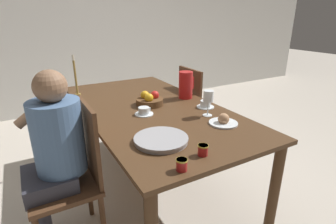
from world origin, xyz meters
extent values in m
plane|color=beige|center=(0.00, 0.00, 0.00)|extent=(20.00, 20.00, 0.00)
cube|color=white|center=(0.00, 2.45, 1.30)|extent=(10.00, 0.06, 2.60)
cube|color=#472D19|center=(0.00, 0.00, 0.73)|extent=(1.03, 2.00, 0.03)
cylinder|color=#472D19|center=(0.46, -0.94, 0.36)|extent=(0.07, 0.07, 0.72)
cylinder|color=#472D19|center=(-0.46, 0.94, 0.36)|extent=(0.07, 0.07, 0.72)
cylinder|color=#472D19|center=(0.46, 0.94, 0.36)|extent=(0.07, 0.07, 0.72)
cylinder|color=#51331E|center=(-0.96, -0.13, 0.21)|extent=(0.04, 0.04, 0.42)
cylinder|color=#51331E|center=(-0.59, -0.50, 0.21)|extent=(0.04, 0.04, 0.42)
cylinder|color=#51331E|center=(-0.59, -0.13, 0.21)|extent=(0.04, 0.04, 0.42)
cube|color=#51331E|center=(-0.78, -0.32, 0.44)|extent=(0.42, 0.42, 0.03)
cube|color=#51331E|center=(-0.58, -0.32, 0.71)|extent=(0.03, 0.39, 0.51)
cylinder|color=#51331E|center=(0.96, 0.46, 0.21)|extent=(0.04, 0.04, 0.42)
cylinder|color=#51331E|center=(0.96, 0.09, 0.21)|extent=(0.04, 0.04, 0.42)
cylinder|color=#51331E|center=(0.59, 0.46, 0.21)|extent=(0.04, 0.04, 0.42)
cylinder|color=#51331E|center=(0.59, 0.09, 0.21)|extent=(0.04, 0.04, 0.42)
cube|color=#51331E|center=(0.78, 0.27, 0.44)|extent=(0.42, 0.42, 0.03)
cube|color=#51331E|center=(0.58, 0.27, 0.71)|extent=(0.03, 0.39, 0.51)
cylinder|color=#33333D|center=(-0.92, -0.21, 0.23)|extent=(0.09, 0.09, 0.45)
cube|color=#33333D|center=(-0.85, -0.29, 0.50)|extent=(0.30, 0.34, 0.11)
cylinder|color=#4C6B93|center=(-0.76, -0.29, 0.77)|extent=(0.30, 0.30, 0.46)
sphere|color=brown|center=(-0.76, -0.29, 1.09)|extent=(0.19, 0.19, 0.19)
cylinder|color=brown|center=(-0.86, -0.08, 0.89)|extent=(0.25, 0.06, 0.20)
cylinder|color=red|center=(0.39, 0.06, 0.87)|extent=(0.13, 0.13, 0.24)
cube|color=red|center=(0.46, 0.06, 0.88)|extent=(0.02, 0.02, 0.11)
cone|color=red|center=(0.34, 0.06, 0.97)|extent=(0.04, 0.04, 0.04)
cylinder|color=white|center=(0.29, -0.40, 0.75)|extent=(0.07, 0.07, 0.00)
cylinder|color=white|center=(0.29, -0.40, 0.81)|extent=(0.01, 0.01, 0.11)
cylinder|color=white|center=(0.29, -0.40, 0.90)|extent=(0.08, 0.08, 0.08)
cylinder|color=silver|center=(0.39, -0.24, 0.75)|extent=(0.14, 0.14, 0.01)
cylinder|color=silver|center=(0.39, -0.24, 0.78)|extent=(0.08, 0.08, 0.05)
cube|color=silver|center=(0.44, -0.24, 0.78)|extent=(0.01, 0.01, 0.03)
cylinder|color=silver|center=(-0.12, -0.14, 0.75)|extent=(0.14, 0.14, 0.01)
cylinder|color=silver|center=(-0.12, -0.14, 0.78)|extent=(0.08, 0.08, 0.05)
cube|color=silver|center=(-0.07, -0.14, 0.78)|extent=(0.01, 0.01, 0.03)
cylinder|color=#9E9EA3|center=(-0.22, -0.61, 0.76)|extent=(0.32, 0.32, 0.02)
cylinder|color=#9E9EA3|center=(-0.22, -0.61, 0.77)|extent=(0.33, 0.33, 0.01)
cylinder|color=silver|center=(0.29, -0.58, 0.76)|extent=(0.20, 0.20, 0.01)
sphere|color=tan|center=(0.29, -0.58, 0.79)|extent=(0.08, 0.08, 0.08)
cylinder|color=#A81E1E|center=(-0.28, -0.93, 0.78)|extent=(0.06, 0.06, 0.06)
cylinder|color=gold|center=(-0.28, -0.93, 0.81)|extent=(0.06, 0.06, 0.01)
cylinder|color=#A81E1E|center=(-0.10, -0.86, 0.78)|extent=(0.06, 0.06, 0.06)
cylinder|color=gold|center=(-0.10, -0.86, 0.81)|extent=(0.06, 0.06, 0.01)
cylinder|color=brown|center=(0.02, 0.04, 0.78)|extent=(0.23, 0.23, 0.06)
sphere|color=red|center=(0.07, 0.05, 0.83)|extent=(0.07, 0.07, 0.07)
sphere|color=gold|center=(-0.01, 0.09, 0.83)|extent=(0.07, 0.07, 0.07)
sphere|color=gold|center=(-0.01, 0.00, 0.83)|extent=(0.07, 0.07, 0.07)
cylinder|color=olive|center=(-0.46, 0.64, 0.76)|extent=(0.06, 0.06, 0.01)
cylinder|color=olive|center=(-0.46, 0.64, 0.92)|extent=(0.02, 0.02, 0.31)
cylinder|color=beige|center=(-0.46, 0.64, 1.10)|extent=(0.02, 0.02, 0.05)
camera|label=1|loc=(-0.88, -1.86, 1.47)|focal=28.00mm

